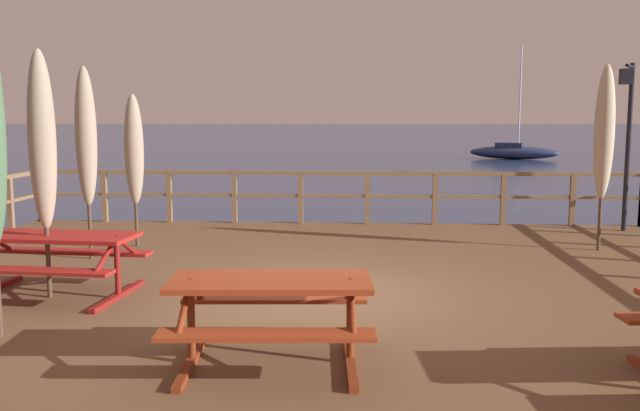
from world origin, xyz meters
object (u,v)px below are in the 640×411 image
(patio_umbrella_short_mid, at_px, (604,133))
(lamp_post_hooked, at_px, (628,121))
(patio_umbrella_tall_mid_left, at_px, (134,150))
(patio_umbrella_short_back, at_px, (86,138))
(picnic_table_front_right, at_px, (50,251))
(patio_umbrella_tall_back_right, at_px, (42,141))
(sailboat_distant, at_px, (513,152))
(picnic_table_mid_right, at_px, (271,303))

(patio_umbrella_short_mid, distance_m, lamp_post_hooked, 2.17)
(patio_umbrella_tall_mid_left, relative_size, patio_umbrella_short_mid, 0.85)
(patio_umbrella_short_back, relative_size, patio_umbrella_short_mid, 0.97)
(picnic_table_front_right, bearing_deg, patio_umbrella_tall_mid_left, 90.14)
(picnic_table_front_right, bearing_deg, patio_umbrella_short_mid, 23.51)
(picnic_table_front_right, relative_size, patio_umbrella_short_back, 0.75)
(patio_umbrella_short_back, bearing_deg, patio_umbrella_tall_back_right, -80.19)
(picnic_table_front_right, height_order, patio_umbrella_short_back, patio_umbrella_short_back)
(sailboat_distant, bearing_deg, picnic_table_front_right, -109.79)
(patio_umbrella_short_back, xyz_separation_m, sailboat_distant, (14.68, 37.53, -2.03))
(patio_umbrella_short_back, bearing_deg, patio_umbrella_short_mid, 8.12)
(sailboat_distant, bearing_deg, patio_umbrella_tall_mid_left, -111.41)
(patio_umbrella_tall_back_right, distance_m, sailboat_distant, 42.33)
(picnic_table_front_right, relative_size, sailboat_distant, 0.28)
(patio_umbrella_tall_mid_left, relative_size, patio_umbrella_tall_back_right, 0.86)
(patio_umbrella_tall_mid_left, relative_size, sailboat_distant, 0.33)
(lamp_post_hooked, xyz_separation_m, sailboat_distant, (5.50, 34.49, -2.27))
(patio_umbrella_tall_mid_left, bearing_deg, patio_umbrella_tall_back_right, -89.77)
(picnic_table_mid_right, bearing_deg, patio_umbrella_tall_mid_left, 119.01)
(picnic_table_front_right, xyz_separation_m, lamp_post_hooked, (8.79, 5.24, 1.55))
(patio_umbrella_short_mid, bearing_deg, picnic_table_front_right, -156.49)
(patio_umbrella_tall_back_right, bearing_deg, picnic_table_mid_right, -34.90)
(picnic_table_mid_right, height_order, patio_umbrella_short_back, patio_umbrella_short_back)
(patio_umbrella_short_back, height_order, sailboat_distant, sailboat_distant)
(lamp_post_hooked, bearing_deg, picnic_table_mid_right, -128.07)
(picnic_table_mid_right, height_order, patio_umbrella_tall_back_right, patio_umbrella_tall_back_right)
(patio_umbrella_short_mid, xyz_separation_m, sailboat_distant, (6.57, 36.37, -2.08))
(patio_umbrella_short_mid, bearing_deg, sailboat_distant, 79.76)
(patio_umbrella_short_back, bearing_deg, patio_umbrella_tall_mid_left, 70.31)
(picnic_table_front_right, distance_m, patio_umbrella_short_mid, 8.53)
(patio_umbrella_tall_back_right, distance_m, patio_umbrella_short_mid, 8.44)
(picnic_table_front_right, bearing_deg, picnic_table_mid_right, -35.75)
(patio_umbrella_short_mid, bearing_deg, patio_umbrella_tall_back_right, -156.04)
(picnic_table_mid_right, bearing_deg, sailboat_distant, 74.91)
(patio_umbrella_tall_back_right, bearing_deg, lamp_post_hooked, 31.14)
(picnic_table_front_right, height_order, patio_umbrella_tall_mid_left, patio_umbrella_tall_mid_left)
(patio_umbrella_tall_back_right, xyz_separation_m, lamp_post_hooked, (8.78, 5.31, 0.22))
(patio_umbrella_tall_back_right, distance_m, patio_umbrella_short_back, 2.31)
(patio_umbrella_short_back, relative_size, sailboat_distant, 0.38)
(picnic_table_front_right, xyz_separation_m, patio_umbrella_short_mid, (7.72, 3.36, 1.36))
(patio_umbrella_tall_mid_left, bearing_deg, lamp_post_hooked, 12.66)
(picnic_table_mid_right, distance_m, patio_umbrella_short_mid, 7.39)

